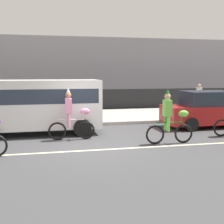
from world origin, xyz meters
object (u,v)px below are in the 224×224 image
at_px(parked_van_white, 39,102).
at_px(parked_car_red, 208,110).
at_px(parade_cyclist_lime, 170,120).
at_px(pedestrian_onlooker, 199,96).
at_px(parade_cyclist_pink, 72,117).

relative_size(parked_van_white, parked_car_red, 1.22).
distance_m(parade_cyclist_lime, pedestrian_onlooker, 9.40).
distance_m(parked_van_white, pedestrian_onlooker, 10.93).
bearing_deg(parked_van_white, parked_car_red, -0.68).
bearing_deg(parked_van_white, pedestrian_onlooker, 26.84).
distance_m(parade_cyclist_pink, pedestrian_onlooker, 10.67).
xyz_separation_m(parked_car_red, pedestrian_onlooker, (2.25, 5.02, 0.23)).
height_order(parade_cyclist_pink, pedestrian_onlooker, parade_cyclist_pink).
bearing_deg(parade_cyclist_pink, parade_cyclist_lime, -23.27).
xyz_separation_m(parade_cyclist_lime, parked_van_white, (-4.47, 2.85, 0.44)).
distance_m(parked_car_red, pedestrian_onlooker, 5.51).
relative_size(parade_cyclist_pink, parked_car_red, 0.47).
height_order(parade_cyclist_pink, parade_cyclist_lime, same).
height_order(parade_cyclist_lime, parked_car_red, parade_cyclist_lime).
distance_m(parade_cyclist_lime, parked_van_white, 5.31).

